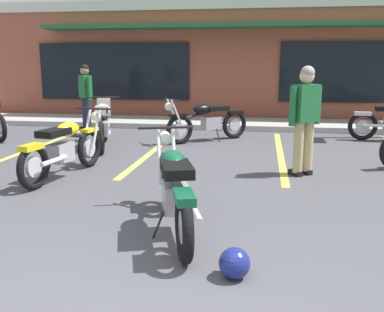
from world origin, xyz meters
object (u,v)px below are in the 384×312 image
object	(u,v)px
motorcycle_foreground_classic	(174,188)
helmet_on_pavement	(235,263)
motorcycle_cream_vintage	(103,121)
person_in_shorts_foreground	(305,114)
person_by_back_row	(86,93)
motorcycle_red_sportbike	(207,121)
motorcycle_silver_naked	(65,147)

from	to	relation	value
motorcycle_foreground_classic	helmet_on_pavement	size ratio (longest dim) A/B	7.86
motorcycle_cream_vintage	person_in_shorts_foreground	size ratio (longest dim) A/B	1.22
motorcycle_cream_vintage	person_in_shorts_foreground	bearing A→B (deg)	-24.83
person_by_back_row	motorcycle_red_sportbike	bearing A→B (deg)	-19.46
motorcycle_cream_vintage	helmet_on_pavement	distance (m)	6.16
motorcycle_foreground_classic	person_in_shorts_foreground	world-z (taller)	person_in_shorts_foreground
motorcycle_foreground_classic	person_by_back_row	bearing A→B (deg)	119.10
motorcycle_red_sportbike	motorcycle_silver_naked	xyz separation A→B (m)	(-1.75, -3.43, 0.00)
motorcycle_foreground_classic	motorcycle_cream_vintage	xyz separation A→B (m)	(-2.39, 4.39, 0.07)
motorcycle_red_sportbike	motorcycle_silver_naked	size ratio (longest dim) A/B	0.83
motorcycle_red_sportbike	helmet_on_pavement	xyz separation A→B (m)	(1.02, -6.28, -0.33)
motorcycle_cream_vintage	motorcycle_foreground_classic	bearing A→B (deg)	-61.40
motorcycle_cream_vintage	person_by_back_row	xyz separation A→B (m)	(-1.23, 2.12, 0.42)
motorcycle_silver_naked	motorcycle_red_sportbike	bearing A→B (deg)	62.97
motorcycle_foreground_classic	person_in_shorts_foreground	bearing A→B (deg)	59.87
motorcycle_foreground_classic	motorcycle_silver_naked	size ratio (longest dim) A/B	0.97
motorcycle_silver_naked	person_in_shorts_foreground	size ratio (longest dim) A/B	1.25
person_in_shorts_foreground	person_by_back_row	xyz separation A→B (m)	(-5.12, 3.92, 0.00)
motorcycle_red_sportbike	helmet_on_pavement	bearing A→B (deg)	-80.75
motorcycle_red_sportbike	helmet_on_pavement	distance (m)	6.37
person_in_shorts_foreground	motorcycle_foreground_classic	bearing A→B (deg)	-120.13
person_in_shorts_foreground	motorcycle_silver_naked	bearing A→B (deg)	-169.47
helmet_on_pavement	person_by_back_row	bearing A→B (deg)	120.04
person_in_shorts_foreground	person_by_back_row	world-z (taller)	same
motorcycle_foreground_classic	motorcycle_cream_vintage	size ratio (longest dim) A/B	1.00
motorcycle_red_sportbike	person_in_shorts_foreground	xyz separation A→B (m)	(1.84, -2.76, 0.49)
helmet_on_pavement	motorcycle_silver_naked	bearing A→B (deg)	134.14
motorcycle_red_sportbike	helmet_on_pavement	world-z (taller)	motorcycle_red_sportbike
motorcycle_silver_naked	person_by_back_row	bearing A→B (deg)	108.48
motorcycle_cream_vintage	motorcycle_silver_naked	bearing A→B (deg)	-82.99
motorcycle_foreground_classic	motorcycle_cream_vintage	bearing A→B (deg)	118.60
person_in_shorts_foreground	helmet_on_pavement	bearing A→B (deg)	-103.08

